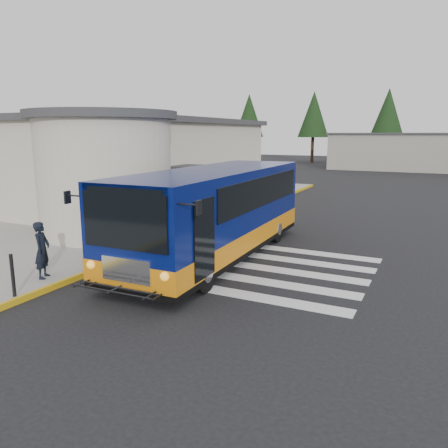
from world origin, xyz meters
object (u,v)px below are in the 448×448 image
at_px(pedestrian_b, 98,217).
at_px(bollard, 13,275).
at_px(transit_bus, 215,216).
at_px(pedestrian_a, 42,250).

distance_m(pedestrian_b, bollard, 6.28).
relative_size(transit_bus, bollard, 9.72).
distance_m(transit_bus, pedestrian_b, 5.07).
relative_size(pedestrian_b, bollard, 1.52).
distance_m(pedestrian_a, pedestrian_b, 4.82).
bearing_deg(pedestrian_a, transit_bus, -59.32).
distance_m(transit_bus, pedestrian_a, 5.45).
bearing_deg(transit_bus, pedestrian_a, -125.77).
height_order(transit_bus, pedestrian_a, transit_bus).
relative_size(pedestrian_a, pedestrian_b, 0.97).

